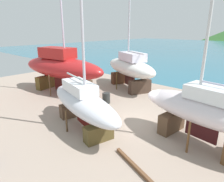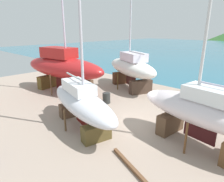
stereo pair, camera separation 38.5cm
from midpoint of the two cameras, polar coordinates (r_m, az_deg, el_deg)
ground_plane at (r=13.33m, az=5.44°, el=-10.66°), size 43.36×43.36×0.00m
sailboat_large_starboard at (r=12.93m, az=-8.00°, el=-3.01°), size 8.35×4.04×14.28m
sailboat_mid_port at (r=11.79m, az=25.55°, el=-5.35°), size 7.87×3.44×13.23m
sailboat_far_slipway at (r=21.52m, az=6.11°, el=6.79°), size 8.96×6.00×15.46m
sailboat_small_center at (r=20.77m, az=-13.43°, el=6.78°), size 10.54×4.73×17.01m
barrel_tar_black at (r=17.38m, az=-0.98°, el=-2.04°), size 0.94×0.94×0.93m
timber_short_cross at (r=10.08m, az=6.17°, el=-20.46°), size 2.77×1.05×0.17m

